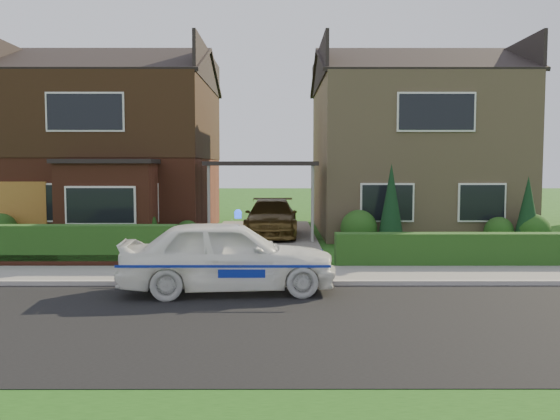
{
  "coord_description": "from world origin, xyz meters",
  "views": [
    {
      "loc": [
        0.6,
        -9.74,
        2.62
      ],
      "look_at": [
        0.62,
        3.5,
        1.63
      ],
      "focal_mm": 38.0,
      "sensor_mm": 36.0,
      "label": 1
    }
  ],
  "objects": [
    {
      "name": "ground",
      "position": [
        0.0,
        0.0,
        0.0
      ],
      "size": [
        120.0,
        120.0,
        0.0
      ],
      "primitive_type": "plane",
      "color": "#1A4412",
      "rests_on": "ground"
    },
    {
      "name": "road",
      "position": [
        0.0,
        0.0,
        0.0
      ],
      "size": [
        60.0,
        6.0,
        0.02
      ],
      "primitive_type": "cube",
      "color": "black",
      "rests_on": "ground"
    },
    {
      "name": "kerb",
      "position": [
        0.0,
        3.05,
        0.06
      ],
      "size": [
        60.0,
        0.16,
        0.12
      ],
      "primitive_type": "cube",
      "color": "#9E9993",
      "rests_on": "ground"
    },
    {
      "name": "sidewalk",
      "position": [
        0.0,
        4.1,
        0.05
      ],
      "size": [
        60.0,
        2.0,
        0.1
      ],
      "primitive_type": "cube",
      "color": "slate",
      "rests_on": "ground"
    },
    {
      "name": "driveway",
      "position": [
        0.0,
        11.0,
        0.06
      ],
      "size": [
        3.8,
        12.0,
        0.12
      ],
      "primitive_type": "cube",
      "color": "#666059",
      "rests_on": "ground"
    },
    {
      "name": "house_left",
      "position": [
        -5.78,
        13.9,
        3.81
      ],
      "size": [
        7.5,
        9.53,
        7.25
      ],
      "color": "brown",
      "rests_on": "ground"
    },
    {
      "name": "house_right",
      "position": [
        5.8,
        13.99,
        3.66
      ],
      "size": [
        7.5,
        8.06,
        7.25
      ],
      "color": "#A08762",
      "rests_on": "ground"
    },
    {
      "name": "carport_link",
      "position": [
        0.0,
        10.95,
        2.66
      ],
      "size": [
        3.8,
        3.0,
        2.77
      ],
      "color": "black",
      "rests_on": "ground"
    },
    {
      "name": "garage_door",
      "position": [
        -8.25,
        9.96,
        1.05
      ],
      "size": [
        2.2,
        0.1,
        2.1
      ],
      "primitive_type": "cube",
      "color": "#90611F",
      "rests_on": "ground"
    },
    {
      "name": "dwarf_wall",
      "position": [
        -5.8,
        5.3,
        0.18
      ],
      "size": [
        7.7,
        0.25,
        0.36
      ],
      "primitive_type": "cube",
      "color": "brown",
      "rests_on": "ground"
    },
    {
      "name": "hedge_left",
      "position": [
        -5.8,
        5.45,
        0.0
      ],
      "size": [
        7.5,
        0.55,
        0.9
      ],
      "primitive_type": "cube",
      "color": "#133C15",
      "rests_on": "ground"
    },
    {
      "name": "hedge_right",
      "position": [
        5.8,
        5.35,
        0.0
      ],
      "size": [
        7.5,
        0.55,
        0.8
      ],
      "primitive_type": "cube",
      "color": "#133C15",
      "rests_on": "ground"
    },
    {
      "name": "shrub_left_far",
      "position": [
        -8.5,
        9.5,
        0.54
      ],
      "size": [
        1.08,
        1.08,
        1.08
      ],
      "primitive_type": "sphere",
      "color": "#133C15",
      "rests_on": "ground"
    },
    {
      "name": "shrub_left_mid",
      "position": [
        -4.0,
        9.3,
        0.66
      ],
      "size": [
        1.32,
        1.32,
        1.32
      ],
      "primitive_type": "sphere",
      "color": "#133C15",
      "rests_on": "ground"
    },
    {
      "name": "shrub_left_near",
      "position": [
        -2.4,
        9.6,
        0.42
      ],
      "size": [
        0.84,
        0.84,
        0.84
      ],
      "primitive_type": "sphere",
      "color": "#133C15",
      "rests_on": "ground"
    },
    {
      "name": "shrub_right_near",
      "position": [
        3.2,
        9.4,
        0.6
      ],
      "size": [
        1.2,
        1.2,
        1.2
      ],
      "primitive_type": "sphere",
      "color": "#133C15",
      "rests_on": "ground"
    },
    {
      "name": "shrub_right_mid",
      "position": [
        7.8,
        9.5,
        0.48
      ],
      "size": [
        0.96,
        0.96,
        0.96
      ],
      "primitive_type": "sphere",
      "color": "#133C15",
      "rests_on": "ground"
    },
    {
      "name": "shrub_right_far",
      "position": [
        8.8,
        9.2,
        0.54
      ],
      "size": [
        1.08,
        1.08,
        1.08
      ],
      "primitive_type": "sphere",
      "color": "#133C15",
      "rests_on": "ground"
    },
    {
      "name": "conifer_a",
      "position": [
        4.2,
        9.2,
        1.3
      ],
      "size": [
        0.9,
        0.9,
        2.6
      ],
      "primitive_type": "cone",
      "color": "black",
      "rests_on": "ground"
    },
    {
      "name": "conifer_b",
      "position": [
        8.6,
        9.2,
        1.1
      ],
      "size": [
        0.9,
        0.9,
        2.2
      ],
      "primitive_type": "cone",
      "color": "black",
      "rests_on": "ground"
    },
    {
      "name": "police_car",
      "position": [
        -0.45,
        2.4,
        0.76
      ],
      "size": [
        4.08,
        4.59,
        1.68
      ],
      "rotation": [
        0.0,
        0.0,
        1.67
      ],
      "color": "white",
      "rests_on": "ground"
    },
    {
      "name": "driveway_car",
      "position": [
        0.33,
        11.41,
        0.77
      ],
      "size": [
        1.88,
        4.49,
        1.3
      ],
      "primitive_type": "imported",
      "rotation": [
        0.0,
        0.0,
        -0.01
      ],
      "color": "brown",
      "rests_on": "driveway"
    },
    {
      "name": "potted_plant_a",
      "position": [
        -4.39,
        9.0,
        0.35
      ],
      "size": [
        0.4,
        0.29,
        0.71
      ],
      "primitive_type": "imported",
      "rotation": [
        0.0,
        0.0,
        -0.1
      ],
      "color": "gray",
      "rests_on": "ground"
    },
    {
      "name": "potted_plant_c",
      "position": [
        -6.48,
        6.51,
        0.4
      ],
      "size": [
        0.51,
        0.51,
        0.8
      ],
      "primitive_type": "imported",
      "rotation": [
        0.0,
        0.0,
        1.43
      ],
      "color": "gray",
      "rests_on": "ground"
    }
  ]
}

